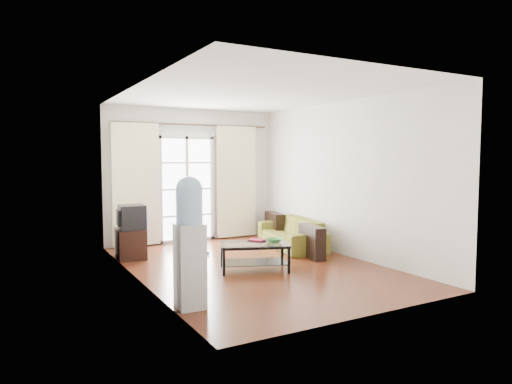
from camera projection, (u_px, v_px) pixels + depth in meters
floor at (253, 266)px, 7.21m from camera, size 5.20×5.20×0.00m
ceiling at (253, 93)px, 7.01m from camera, size 5.20×5.20×0.00m
wall_back at (193, 175)px, 9.38m from camera, size 3.60×0.02×2.70m
wall_front at (371, 192)px, 4.85m from camera, size 3.60×0.02×2.70m
wall_left at (138, 184)px, 6.24m from camera, size 0.02×5.20×2.70m
wall_right at (343, 178)px, 7.98m from camera, size 0.02×5.20×2.70m
french_door at (187, 189)px, 9.28m from camera, size 1.16×0.06×2.15m
curtain_rod at (194, 125)px, 9.21m from camera, size 3.30×0.04×0.04m
curtain_left at (136, 185)px, 8.70m from camera, size 0.90×0.07×2.35m
curtain_right at (237, 182)px, 9.74m from camera, size 0.90×0.07×2.35m
radiator at (230, 222)px, 9.75m from camera, size 0.64×0.12×0.64m
sofa at (291, 233)px, 8.76m from camera, size 2.20×1.51×0.56m
coffee_table at (254, 253)px, 6.93m from camera, size 1.16×0.92×0.41m
bowl at (274, 240)px, 7.02m from camera, size 0.34×0.34×0.06m
book at (254, 241)px, 7.07m from camera, size 0.39×0.40×0.02m
remote at (260, 240)px, 7.15m from camera, size 0.15×0.06×0.02m
tv_stand at (130, 243)px, 7.82m from camera, size 0.51×0.72×0.50m
crt_tv at (131, 217)px, 7.73m from camera, size 0.49×0.48×0.41m
task_chair at (190, 240)px, 7.98m from camera, size 0.77×0.77×0.95m
water_cooler at (190, 240)px, 5.15m from camera, size 0.34×0.32×1.51m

